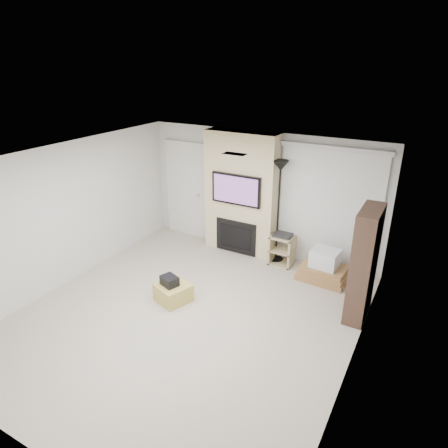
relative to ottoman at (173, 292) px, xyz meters
The scene contains 16 objects.
floor 0.55m from the ottoman, 29.78° to the right, with size 5.00×5.50×0.00m, color #B4AA9A.
ceiling 2.41m from the ottoman, 29.78° to the right, with size 5.00×5.50×0.00m, color white.
wall_back 2.76m from the ottoman, 79.56° to the left, with size 5.00×2.50×0.00m, color silver.
wall_front 3.24m from the ottoman, 81.35° to the right, with size 5.00×2.50×0.00m, color silver.
wall_left 2.33m from the ottoman, behind, with size 5.50×2.50×0.00m, color silver.
wall_right 3.17m from the ottoman, ahead, with size 5.50×2.50×0.00m, color silver.
hvac_vent 2.56m from the ottoman, 32.07° to the left, with size 0.35×0.18×0.01m, color silver.
ottoman is the anchor object (origin of this frame).
black_bag 0.24m from the ottoman, 146.70° to the right, with size 0.28×0.22×0.16m, color black.
fireplace_wall 2.53m from the ottoman, 87.28° to the left, with size 1.50×0.47×2.50m.
entry_door 2.94m from the ottoman, 118.69° to the left, with size 1.02×0.11×2.14m.
vertical_blinds 3.26m from the ottoman, 52.67° to the left, with size 1.98×0.10×2.37m.
floor_lamp 2.80m from the ottoman, 66.18° to the left, with size 0.31×0.31×2.06m.
av_stand 2.38m from the ottoman, 61.81° to the left, with size 0.45×0.38×0.66m.
box_stack 2.79m from the ottoman, 43.75° to the left, with size 0.91×0.72×0.59m.
bookshelf 3.10m from the ottoman, 21.62° to the left, with size 0.30×0.80×1.80m.
Camera 1 is at (3.07, -4.34, 3.82)m, focal length 32.00 mm.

